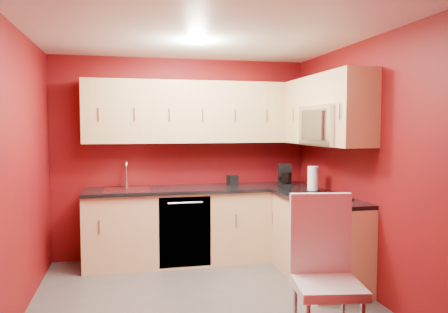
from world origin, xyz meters
name	(u,v)px	position (x,y,z in m)	size (l,w,h in m)	color
floor	(203,299)	(0.00, 0.00, 0.00)	(3.20, 3.20, 0.00)	#504D4A
ceiling	(202,34)	(0.00, 0.00, 2.50)	(3.20, 3.20, 0.00)	white
wall_back	(183,158)	(0.00, 1.50, 1.25)	(3.20, 3.20, 0.00)	#6A0E0A
wall_front	(245,193)	(0.00, -1.50, 1.25)	(3.20, 3.20, 0.00)	#6A0E0A
wall_left	(19,173)	(-1.60, 0.00, 1.25)	(3.00, 3.00, 0.00)	#6A0E0A
wall_right	(357,166)	(1.60, 0.00, 1.25)	(3.00, 3.00, 0.00)	#6A0E0A
base_cabinets_back	(202,225)	(0.20, 1.20, 0.43)	(2.80, 0.60, 0.87)	#DBB07D
base_cabinets_right	(318,240)	(1.30, 0.25, 0.43)	(0.60, 1.30, 0.87)	#DBB07D
countertop_back	(202,189)	(0.20, 1.19, 0.89)	(2.80, 0.63, 0.04)	black
countertop_right	(318,198)	(1.29, 0.23, 0.89)	(0.63, 1.27, 0.04)	black
upper_cabinets_back	(200,112)	(0.20, 1.32, 1.83)	(2.80, 0.35, 0.75)	tan
upper_cabinets_right	(323,105)	(1.42, 0.44, 1.89)	(0.35, 1.55, 0.75)	tan
microwave	(330,126)	(1.39, 0.20, 1.66)	(0.42, 0.76, 0.42)	silver
cooktop	(319,196)	(1.28, 0.20, 0.92)	(0.50, 0.55, 0.01)	black
sink	(127,186)	(-0.70, 1.20, 0.94)	(0.52, 0.42, 0.35)	silver
dishwasher_front	(185,232)	(-0.05, 0.91, 0.43)	(0.60, 0.02, 0.82)	black
downlight	(197,42)	(0.00, 0.30, 2.48)	(0.20, 0.20, 0.01)	white
coffee_maker	(286,175)	(1.25, 1.11, 1.04)	(0.16, 0.21, 0.27)	black
napkin_holder	(232,180)	(0.60, 1.29, 0.97)	(0.12, 0.12, 0.13)	black
paper_towel	(313,179)	(1.39, 0.60, 1.05)	(0.16, 0.16, 0.28)	white
dining_chair	(328,277)	(0.70, -1.20, 0.57)	(0.46, 0.49, 1.15)	silver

